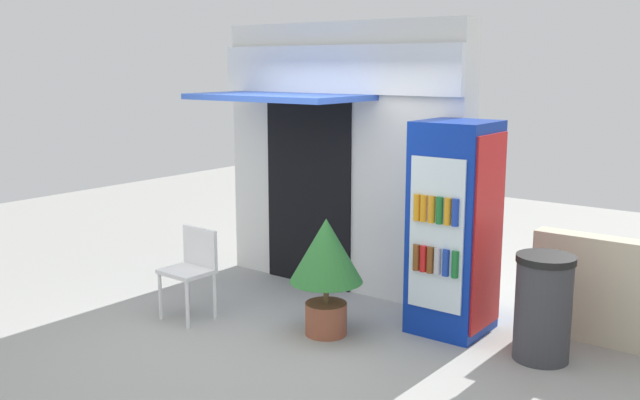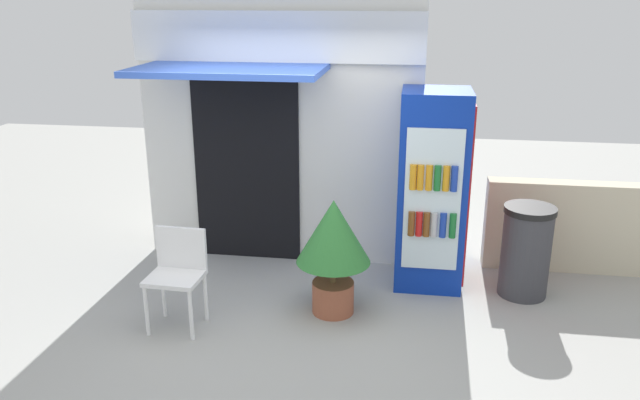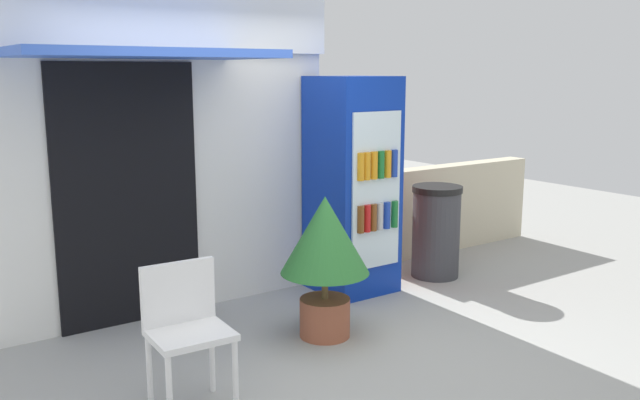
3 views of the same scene
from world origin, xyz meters
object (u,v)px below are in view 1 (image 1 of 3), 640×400
at_px(trash_bin, 543,308).
at_px(plastic_chair, 192,265).
at_px(drink_cooler, 454,228).
at_px(potted_plant_near_shop, 326,260).

bearing_deg(trash_bin, plastic_chair, -161.29).
bearing_deg(drink_cooler, plastic_chair, -151.11).
distance_m(drink_cooler, potted_plant_near_shop, 1.22).
height_order(drink_cooler, plastic_chair, drink_cooler).
xyz_separation_m(drink_cooler, plastic_chair, (-2.20, -1.21, -0.45)).
xyz_separation_m(potted_plant_near_shop, trash_bin, (1.80, 0.64, -0.25)).
bearing_deg(plastic_chair, drink_cooler, 28.89).
bearing_deg(potted_plant_near_shop, drink_cooler, 42.07).
distance_m(plastic_chair, trash_bin, 3.29).
height_order(potted_plant_near_shop, trash_bin, potted_plant_near_shop).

